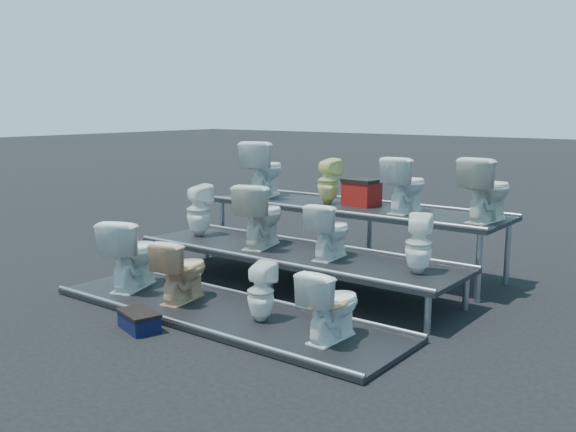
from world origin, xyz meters
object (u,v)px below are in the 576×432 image
Objects in this scene: toilet_3 at (331,304)px; toilet_5 at (261,215)px; toilet_2 at (261,292)px; toilet_11 at (487,189)px; toilet_6 at (330,230)px; red_crate at (362,194)px; toilet_8 at (264,169)px; toilet_0 at (132,253)px; toilet_9 at (328,181)px; step_stool at (139,322)px; toilet_4 at (199,210)px; toilet_10 at (406,184)px; toilet_1 at (182,270)px; toilet_7 at (419,244)px.

toilet_5 is at bearing -31.86° from toilet_3.
toilet_2 is 3.04m from toilet_11.
red_crate is (-0.44, 1.45, 0.23)m from toilet_6.
toilet_6 is at bearing 131.50° from toilet_8.
toilet_0 is 3.18m from red_crate.
toilet_3 is 1.07× the size of toilet_9.
toilet_2 is 0.85m from toilet_3.
toilet_0 is 2.36m from toilet_6.
red_crate is at bearing -78.21° from toilet_6.
toilet_11 is at bearing 73.27° from step_stool.
toilet_4 is 0.98× the size of toilet_10.
toilet_4 reaches higher than toilet_6.
toilet_8 is (-0.11, 2.60, 0.80)m from toilet_0.
toilet_10 is 1.06m from toilet_11.
toilet_10 reaches higher than toilet_1.
toilet_0 is at bearing 39.54° from toilet_5.
toilet_9 is at bearing -132.70° from toilet_0.
toilet_6 reaches higher than toilet_7.
toilet_3 is at bearing 60.43° from toilet_7.
toilet_7 is (0.24, 1.30, 0.38)m from toilet_3.
step_stool is at bearing 122.29° from toilet_0.
toilet_9 is at bearing -111.22° from toilet_5.
toilet_6 reaches higher than toilet_1.
toilet_3 is 2.37m from toilet_5.
toilet_8 is 1.33× the size of toilet_9.
toilet_7 is at bearing -98.20° from toilet_3.
toilet_4 is at bearing -19.28° from toilet_7.
toilet_2 is at bearing 2.10° from toilet_3.
toilet_7 is (2.23, 1.30, 0.37)m from toilet_1.
toilet_1 reaches higher than step_stool.
toilet_2 is 1.37× the size of red_crate.
toilet_10 is (-0.83, 1.30, 0.44)m from toilet_7.
red_crate is at bearing -61.92° from toilet_7.
toilet_7 is (1.13, 0.00, -0.01)m from toilet_6.
toilet_5 is 0.96× the size of toilet_8.
toilet_1 is 1.99m from toilet_3.
toilet_5 reaches higher than toilet_7.
toilet_5 is at bearing -102.64° from toilet_1.
toilet_4 is at bearing -37.94° from toilet_2.
red_crate is 3.72m from step_stool.
toilet_7 is 3.48m from toilet_8.
toilet_2 is 1.37m from toilet_6.
toilet_1 is at bearing -98.33° from red_crate.
toilet_11 is at bearing -97.99° from toilet_3.
toilet_11 is at bearing -162.58° from toilet_0.
step_stool is (-0.41, -3.57, -0.94)m from red_crate.
step_stool is at bearing 96.67° from toilet_1.
toilet_4 is (-1.04, 1.30, 0.40)m from toilet_1.
red_crate is (1.51, 2.75, 0.54)m from toilet_0.
toilet_0 is 3.51m from toilet_10.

